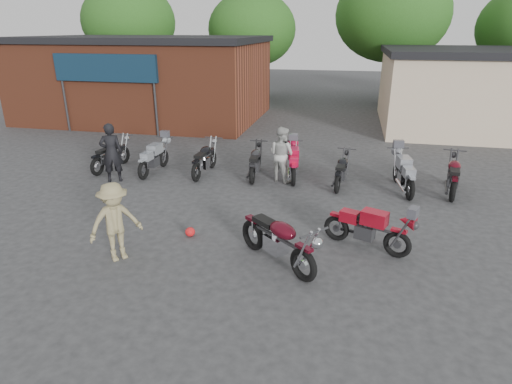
% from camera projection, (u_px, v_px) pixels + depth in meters
% --- Properties ---
extents(ground, '(90.00, 90.00, 0.00)m').
position_uv_depth(ground, '(250.00, 255.00, 9.40)').
color(ground, '#2E2F31').
extents(brick_building, '(12.00, 8.00, 4.00)m').
position_uv_depth(brick_building, '(148.00, 80.00, 23.25)').
color(brick_building, brown).
rests_on(brick_building, ground).
extents(stucco_building, '(10.00, 8.00, 3.50)m').
position_uv_depth(stucco_building, '(491.00, 92.00, 20.73)').
color(stucco_building, tan).
rests_on(stucco_building, ground).
extents(tree_0, '(6.56, 6.56, 8.20)m').
position_uv_depth(tree_0, '(131.00, 36.00, 30.80)').
color(tree_0, '#1C4111').
rests_on(tree_0, ground).
extents(tree_1, '(5.92, 5.92, 7.40)m').
position_uv_depth(tree_1, '(252.00, 43.00, 29.13)').
color(tree_1, '#1C4111').
rests_on(tree_1, ground).
extents(tree_2, '(7.04, 7.04, 8.80)m').
position_uv_depth(tree_2, '(390.00, 33.00, 27.07)').
color(tree_2, '#1C4111').
rests_on(tree_2, ground).
extents(vintage_motorcycle, '(2.19, 2.00, 1.30)m').
position_uv_depth(vintage_motorcycle, '(278.00, 237.00, 8.78)').
color(vintage_motorcycle, '#4A0915').
rests_on(vintage_motorcycle, ground).
extents(sportbike, '(2.06, 1.34, 1.14)m').
position_uv_depth(sportbike, '(368.00, 226.00, 9.46)').
color(sportbike, '#A90E1F').
rests_on(sportbike, ground).
extents(helmet, '(0.31, 0.31, 0.22)m').
position_uv_depth(helmet, '(190.00, 232.00, 10.22)').
color(helmet, red).
rests_on(helmet, ground).
extents(person_dark, '(0.82, 0.70, 1.91)m').
position_uv_depth(person_dark, '(111.00, 153.00, 13.60)').
color(person_dark, black).
rests_on(person_dark, ground).
extents(person_light, '(1.08, 1.00, 1.78)m').
position_uv_depth(person_light, '(281.00, 154.00, 13.65)').
color(person_light, '#AEAFAA').
rests_on(person_light, ground).
extents(person_tan, '(1.23, 1.26, 1.73)m').
position_uv_depth(person_tan, '(115.00, 222.00, 8.95)').
color(person_tan, '#8C7F56').
rests_on(person_tan, ground).
extents(row_bike_0, '(0.92, 2.08, 1.17)m').
position_uv_depth(row_bike_0, '(111.00, 153.00, 14.93)').
color(row_bike_0, black).
rests_on(row_bike_0, ground).
extents(row_bike_1, '(0.75, 2.04, 1.16)m').
position_uv_depth(row_bike_1, '(154.00, 156.00, 14.57)').
color(row_bike_1, '#8E939B').
rests_on(row_bike_1, ground).
extents(row_bike_2, '(0.75, 2.07, 1.19)m').
position_uv_depth(row_bike_2, '(205.00, 157.00, 14.41)').
color(row_bike_2, black).
rests_on(row_bike_2, ground).
extents(row_bike_3, '(0.81, 2.02, 1.14)m').
position_uv_depth(row_bike_3, '(255.00, 160.00, 14.16)').
color(row_bike_3, black).
rests_on(row_bike_3, ground).
extents(row_bike_4, '(0.97, 2.11, 1.18)m').
position_uv_depth(row_bike_4, '(293.00, 161.00, 14.04)').
color(row_bike_4, red).
rests_on(row_bike_4, ground).
extents(row_bike_5, '(0.86, 1.96, 1.10)m').
position_uv_depth(row_bike_5, '(342.00, 169.00, 13.36)').
color(row_bike_5, black).
rests_on(row_bike_5, ground).
extents(row_bike_6, '(1.01, 2.20, 1.23)m').
position_uv_depth(row_bike_6, '(404.00, 171.00, 12.93)').
color(row_bike_6, gray).
rests_on(row_bike_6, ground).
extents(row_bike_7, '(1.02, 2.19, 1.22)m').
position_uv_depth(row_bike_7, '(453.00, 173.00, 12.76)').
color(row_bike_7, '#480913').
rests_on(row_bike_7, ground).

